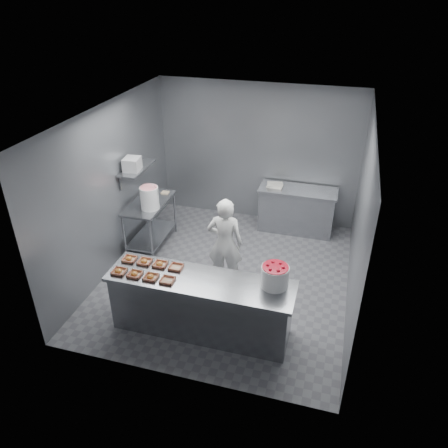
{
  "coord_description": "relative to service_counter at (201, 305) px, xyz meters",
  "views": [
    {
      "loc": [
        1.62,
        -5.84,
        4.49
      ],
      "look_at": [
        0.01,
        -0.2,
        1.14
      ],
      "focal_mm": 35.0,
      "sensor_mm": 36.0,
      "label": 1
    }
  ],
  "objects": [
    {
      "name": "floor",
      "position": [
        0.0,
        1.35,
        -0.45
      ],
      "size": [
        4.5,
        4.5,
        0.0
      ],
      "primitive_type": "plane",
      "color": "#4C4C51",
      "rests_on": "ground"
    },
    {
      "name": "tray_2",
      "position": [
        -0.66,
        -0.16,
        0.47
      ],
      "size": [
        0.19,
        0.18,
        0.06
      ],
      "color": "tan",
      "rests_on": "service_counter"
    },
    {
      "name": "ceiling",
      "position": [
        0.0,
        1.35,
        2.35
      ],
      "size": [
        4.5,
        4.5,
        0.0
      ],
      "primitive_type": "plane",
      "rotation": [
        3.14,
        0.0,
        0.0
      ],
      "color": "white",
      "rests_on": "wall_back"
    },
    {
      "name": "tray_7",
      "position": [
        -0.41,
        0.16,
        0.47
      ],
      "size": [
        0.19,
        0.18,
        0.04
      ],
      "color": "tan",
      "rests_on": "service_counter"
    },
    {
      "name": "tray_0",
      "position": [
        -1.14,
        -0.16,
        0.47
      ],
      "size": [
        0.19,
        0.18,
        0.06
      ],
      "color": "tan",
      "rests_on": "service_counter"
    },
    {
      "name": "wall_right",
      "position": [
        2.0,
        1.35,
        0.95
      ],
      "size": [
        0.04,
        4.5,
        2.8
      ],
      "primitive_type": "cube",
      "color": "slate",
      "rests_on": "ground"
    },
    {
      "name": "tray_1",
      "position": [
        -0.9,
        -0.16,
        0.47
      ],
      "size": [
        0.19,
        0.18,
        0.06
      ],
      "color": "tan",
      "rests_on": "service_counter"
    },
    {
      "name": "rag",
      "position": [
        -1.51,
        2.39,
        0.46
      ],
      "size": [
        0.14,
        0.12,
        0.02
      ],
      "primitive_type": "cube",
      "rotation": [
        0.0,
        0.0,
        0.05
      ],
      "color": "#CCB28C",
      "rests_on": "prep_table"
    },
    {
      "name": "prep_table",
      "position": [
        -1.65,
        1.95,
        0.14
      ],
      "size": [
        0.6,
        1.2,
        0.9
      ],
      "color": "slate",
      "rests_on": "ground"
    },
    {
      "name": "tray_3",
      "position": [
        -0.41,
        -0.16,
        0.47
      ],
      "size": [
        0.19,
        0.18,
        0.04
      ],
      "color": "tan",
      "rests_on": "service_counter"
    },
    {
      "name": "strawberry_tub",
      "position": [
        0.99,
        0.15,
        0.61
      ],
      "size": [
        0.37,
        0.37,
        0.31
      ],
      "color": "white",
      "rests_on": "service_counter"
    },
    {
      "name": "tray_6",
      "position": [
        -0.66,
        0.16,
        0.47
      ],
      "size": [
        0.19,
        0.18,
        0.06
      ],
      "color": "tan",
      "rests_on": "service_counter"
    },
    {
      "name": "wall_left",
      "position": [
        -2.0,
        1.35,
        0.95
      ],
      "size": [
        0.04,
        4.5,
        2.8
      ],
      "primitive_type": "cube",
      "color": "slate",
      "rests_on": "ground"
    },
    {
      "name": "paper_stack",
      "position": [
        0.44,
        3.25,
        0.48
      ],
      "size": [
        0.3,
        0.22,
        0.06
      ],
      "primitive_type": "cube",
      "rotation": [
        0.0,
        0.0,
        0.0
      ],
      "color": "silver",
      "rests_on": "back_counter"
    },
    {
      "name": "wall_back",
      "position": [
        0.0,
        3.6,
        0.95
      ],
      "size": [
        4.0,
        0.04,
        2.8
      ],
      "primitive_type": "cube",
      "color": "slate",
      "rests_on": "ground"
    },
    {
      "name": "appliance",
      "position": [
        -1.82,
        1.8,
        1.22
      ],
      "size": [
        0.29,
        0.33,
        0.22
      ],
      "primitive_type": "cube",
      "rotation": [
        0.0,
        0.0,
        0.11
      ],
      "color": "gray",
      "rests_on": "wall_shelf"
    },
    {
      "name": "service_counter",
      "position": [
        0.0,
        0.0,
        0.0
      ],
      "size": [
        2.6,
        0.7,
        0.9
      ],
      "color": "slate",
      "rests_on": "ground"
    },
    {
      "name": "tray_5",
      "position": [
        -0.9,
        0.16,
        0.47
      ],
      "size": [
        0.19,
        0.18,
        0.06
      ],
      "color": "tan",
      "rests_on": "service_counter"
    },
    {
      "name": "worker",
      "position": [
        0.02,
        1.16,
        0.33
      ],
      "size": [
        0.6,
        0.42,
        1.57
      ],
      "primitive_type": "imported",
      "rotation": [
        0.0,
        0.0,
        3.23
      ],
      "color": "white",
      "rests_on": "ground"
    },
    {
      "name": "glaze_bucket",
      "position": [
        -1.52,
        1.74,
        0.66
      ],
      "size": [
        0.34,
        0.32,
        0.5
      ],
      "color": "white",
      "rests_on": "prep_table"
    },
    {
      "name": "tray_4",
      "position": [
        -1.14,
        0.16,
        0.47
      ],
      "size": [
        0.19,
        0.18,
        0.06
      ],
      "color": "tan",
      "rests_on": "service_counter"
    },
    {
      "name": "bucket_lid",
      "position": [
        -1.54,
        1.8,
        0.46
      ],
      "size": [
        0.34,
        0.34,
        0.02
      ],
      "primitive_type": "cylinder",
      "rotation": [
        0.0,
        0.0,
        -0.08
      ],
      "color": "white",
      "rests_on": "prep_table"
    },
    {
      "name": "back_counter",
      "position": [
        0.9,
        3.25,
        -0.0
      ],
      "size": [
        1.5,
        0.6,
        0.9
      ],
      "color": "slate",
      "rests_on": "ground"
    },
    {
      "name": "wall_shelf",
      "position": [
        -1.82,
        1.95,
        1.1
      ],
      "size": [
        0.35,
        0.9,
        0.03
      ],
      "primitive_type": "cube",
      "color": "slate",
      "rests_on": "wall_left"
    }
  ]
}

